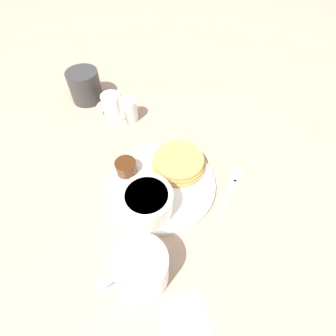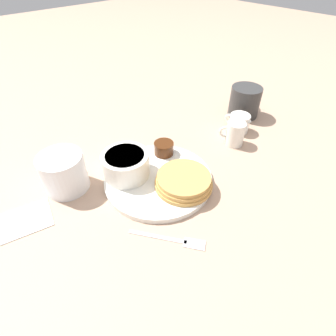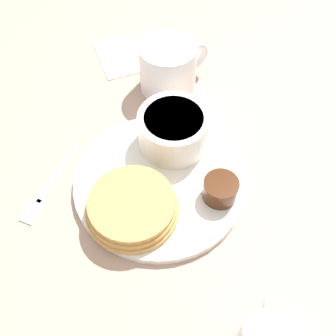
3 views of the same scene
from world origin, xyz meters
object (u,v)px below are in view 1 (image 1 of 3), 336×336
object	(u,v)px
creamer_pitcher_far	(111,103)
fork	(233,186)
second_mug	(84,86)
coffee_mug	(140,269)
bowl	(147,201)
plate	(161,184)
creamer_pitcher_near	(129,110)

from	to	relation	value
creamer_pitcher_far	fork	size ratio (longest dim) A/B	0.62
second_mug	coffee_mug	bearing A→B (deg)	-8.07
bowl	plate	bearing A→B (deg)	129.52
bowl	creamer_pitcher_far	size ratio (longest dim) A/B	1.32
plate	creamer_pitcher_near	world-z (taller)	creamer_pitcher_near
creamer_pitcher_far	fork	bearing A→B (deg)	20.50
creamer_pitcher_near	fork	size ratio (longest dim) A/B	0.52
coffee_mug	creamer_pitcher_far	size ratio (longest dim) A/B	1.59
creamer_pitcher_far	second_mug	size ratio (longest dim) A/B	0.67
plate	coffee_mug	xyz separation A→B (m)	(0.16, -0.12, 0.04)
fork	second_mug	distance (m)	0.50
bowl	second_mug	bearing A→B (deg)	178.83
bowl	second_mug	distance (m)	0.43
plate	creamer_pitcher_far	distance (m)	0.30
plate	creamer_pitcher_far	xyz separation A→B (m)	(-0.30, -0.00, 0.02)
coffee_mug	second_mug	xyz separation A→B (m)	(-0.54, 0.08, 0.00)
creamer_pitcher_near	creamer_pitcher_far	bearing A→B (deg)	-152.55
bowl	creamer_pitcher_far	world-z (taller)	bowl
bowl	fork	bearing A→B (deg)	79.96
coffee_mug	second_mug	size ratio (longest dim) A/B	1.07
plate	second_mug	distance (m)	0.39
coffee_mug	fork	distance (m)	0.27
plate	second_mug	xyz separation A→B (m)	(-0.38, -0.05, 0.04)
coffee_mug	creamer_pitcher_near	world-z (taller)	coffee_mug
creamer_pitcher_near	plate	bearing A→B (deg)	-6.66
fork	second_mug	size ratio (longest dim) A/B	1.07
plate	creamer_pitcher_near	xyz separation A→B (m)	(-0.24, 0.03, 0.03)
fork	coffee_mug	bearing A→B (deg)	-73.51
creamer_pitcher_near	coffee_mug	bearing A→B (deg)	-20.82
coffee_mug	creamer_pitcher_near	xyz separation A→B (m)	(-0.40, 0.15, -0.01)
creamer_pitcher_near	second_mug	world-z (taller)	second_mug
bowl	second_mug	xyz separation A→B (m)	(-0.43, 0.01, 0.00)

